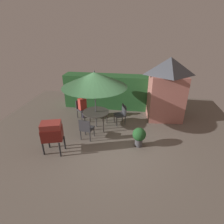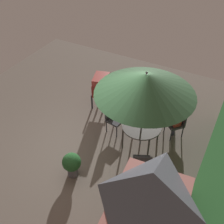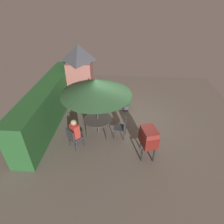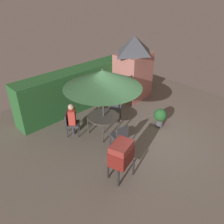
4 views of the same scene
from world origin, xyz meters
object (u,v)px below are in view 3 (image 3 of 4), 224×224
Objects in this scene: chair_toward_hedge at (91,109)px; garden_shed at (80,72)px; potted_plant_by_shed at (126,102)px; patio_table at (98,120)px; patio_umbrella at (96,87)px; person_in_red at (75,130)px; chair_near_shed at (74,137)px; bbq_grill at (149,137)px; chair_far_side at (122,127)px.

garden_shed is at bearing 23.07° from chair_toward_hedge.
garden_shed is 2.94m from potted_plant_by_shed.
potted_plant_by_shed is at bearing -31.11° from patio_table.
patio_umbrella is 2.82m from potted_plant_by_shed.
potted_plant_by_shed is 3.35m from person_in_red.
chair_toward_hedge is 1.95m from person_in_red.
garden_shed is 3.25× the size of chair_near_shed.
bbq_grill is 1.33× the size of chair_near_shed.
patio_umbrella is 2.23× the size of bbq_grill.
chair_near_shed is (-3.97, -0.53, -0.97)m from garden_shed.
patio_umbrella is 2.12× the size of person_in_red.
garden_shed is 4.02m from person_in_red.
chair_toward_hedge is (2.17, 2.45, -0.33)m from bbq_grill.
chair_toward_hedge is at bearing -156.93° from garden_shed.
garden_shed is 2.55× the size of patio_table.
potted_plant_by_shed is at bearing -63.25° from chair_toward_hedge.
patio_umbrella reaches higher than person_in_red.
patio_table is at bearing 80.72° from chair_far_side.
chair_near_shed is at bearing 145.15° from potted_plant_by_shed.
garden_shed is 1.10× the size of patio_umbrella.
chair_far_side is 1.95m from chair_toward_hedge.
bbq_grill is at bearing -134.41° from chair_far_side.
bbq_grill is at bearing -164.84° from potted_plant_by_shed.
patio_umbrella is at bearing 148.89° from potted_plant_by_shed.
garden_shed reaches higher than chair_toward_hedge.
bbq_grill is at bearing -93.96° from chair_near_shed.
patio_table is 1.28× the size of chair_far_side.
potted_plant_by_shed is at bearing -34.85° from chair_near_shed.
person_in_red is at bearing -41.73° from chair_near_shed.
chair_far_side is (0.93, 0.95, -0.33)m from bbq_grill.
bbq_grill is 3.13m from potted_plant_by_shed.
person_in_red reaches higher than patio_table.
bbq_grill is 1.33× the size of chair_toward_hedge.
person_in_red is (-0.84, 0.75, 0.09)m from patio_table.
chair_far_side is (-0.17, -1.01, -1.67)m from patio_umbrella.
potted_plant_by_shed is (1.90, -1.15, -0.24)m from patio_table.
chair_far_side is (-0.17, -1.01, -0.17)m from patio_table.
garden_shed is at bearing 7.64° from chair_near_shed.
bbq_grill reaches higher than chair_far_side.
patio_umbrella reaches higher than chair_near_shed.
patio_umbrella reaches higher than patio_table.
bbq_grill is 2.72m from person_in_red.
bbq_grill is 1.58× the size of potted_plant_by_shed.
chair_near_shed is 1.00× the size of chair_toward_hedge.
chair_toward_hedge is at bearing 24.44° from patio_umbrella.
chair_far_side is at bearing -99.28° from patio_umbrella.
potted_plant_by_shed reaches higher than patio_table.
patio_umbrella is 1.96m from chair_far_side.
patio_table is at bearing -156.44° from garden_shed.
patio_table is 0.91× the size of person_in_red.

